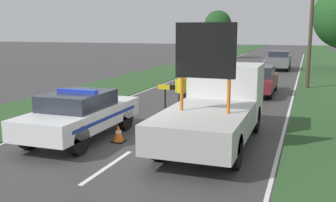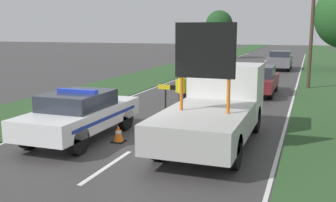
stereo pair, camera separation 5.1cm
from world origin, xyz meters
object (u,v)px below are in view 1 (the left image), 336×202
at_px(traffic_cone_near_police, 118,134).
at_px(roadside_tree_near_right, 218,25).
at_px(pedestrian_civilian, 204,89).
at_px(queued_car_sedan_black, 209,66).
at_px(work_truck, 217,105).
at_px(queued_car_suv_grey, 279,60).
at_px(road_barrier, 194,90).
at_px(police_car, 80,114).
at_px(traffic_cone_centre_front, 162,129).
at_px(utility_pole, 312,12).
at_px(police_officer, 182,89).
at_px(queued_car_wagon_maroon, 257,80).

distance_m(traffic_cone_near_police, roadside_tree_near_right, 35.48).
xyz_separation_m(pedestrian_civilian, queued_car_sedan_black, (-2.75, 12.06, -0.17)).
height_order(work_truck, traffic_cone_near_police, work_truck).
bearing_deg(queued_car_suv_grey, road_barrier, 83.86).
height_order(pedestrian_civilian, queued_car_sedan_black, pedestrian_civilian).
bearing_deg(police_car, work_truck, 11.08).
bearing_deg(traffic_cone_centre_front, queued_car_suv_grey, 85.57).
relative_size(queued_car_sedan_black, utility_pole, 0.56).
height_order(road_barrier, roadside_tree_near_right, roadside_tree_near_right).
relative_size(queued_car_sedan_black, queued_car_suv_grey, 1.04).
relative_size(police_officer, roadside_tree_near_right, 0.29).
distance_m(queued_car_suv_grey, utility_pole, 11.44).
height_order(police_officer, traffic_cone_centre_front, police_officer).
distance_m(work_truck, utility_pole, 13.02).
bearing_deg(utility_pole, traffic_cone_centre_front, -108.19).
relative_size(road_barrier, traffic_cone_centre_front, 5.38).
bearing_deg(traffic_cone_centre_front, work_truck, 12.07).
distance_m(queued_car_wagon_maroon, queued_car_sedan_black, 7.37).
bearing_deg(traffic_cone_centre_front, traffic_cone_near_police, -143.05).
distance_m(roadside_tree_near_right, utility_pole, 23.69).
distance_m(traffic_cone_near_police, utility_pole, 15.07).
bearing_deg(road_barrier, traffic_cone_near_police, -104.32).
bearing_deg(queued_car_wagon_maroon, queued_car_sedan_black, -56.13).
bearing_deg(road_barrier, queued_car_suv_grey, 78.98).
bearing_deg(work_truck, queued_car_suv_grey, -87.03).
bearing_deg(queued_car_wagon_maroon, queued_car_suv_grey, -90.47).
relative_size(traffic_cone_near_police, queued_car_suv_grey, 0.12).
distance_m(queued_car_wagon_maroon, utility_pole, 5.27).
bearing_deg(work_truck, queued_car_wagon_maroon, -87.00).
xyz_separation_m(police_officer, traffic_cone_near_police, (-0.48, -4.79, -0.69)).
height_order(pedestrian_civilian, utility_pole, utility_pole).
relative_size(queued_car_wagon_maroon, roadside_tree_near_right, 0.81).
xyz_separation_m(road_barrier, utility_pole, (4.40, 8.28, 3.44)).
relative_size(road_barrier, roadside_tree_near_right, 0.59).
bearing_deg(queued_car_wagon_maroon, traffic_cone_centre_front, 80.06).
bearing_deg(pedestrian_civilian, traffic_cone_centre_front, -106.48).
xyz_separation_m(work_truck, police_officer, (-2.25, 3.62, -0.14)).
bearing_deg(queued_car_sedan_black, roadside_tree_near_right, -79.24).
relative_size(road_barrier, queued_car_sedan_black, 0.69).
height_order(queued_car_suv_grey, roadside_tree_near_right, roadside_tree_near_right).
bearing_deg(queued_car_wagon_maroon, utility_pole, -129.33).
bearing_deg(roadside_tree_near_right, queued_car_suv_grey, -54.51).
bearing_deg(road_barrier, roadside_tree_near_right, 95.92).
bearing_deg(traffic_cone_near_police, utility_pole, 68.70).
relative_size(work_truck, queued_car_sedan_black, 1.26).
bearing_deg(police_car, traffic_cone_centre_front, 14.36).
relative_size(police_car, traffic_cone_near_police, 9.00).
bearing_deg(traffic_cone_centre_front, queued_car_sedan_black, 98.67).
height_order(police_officer, traffic_cone_near_police, police_officer).
height_order(traffic_cone_near_police, queued_car_wagon_maroon, queued_car_wagon_maroon).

